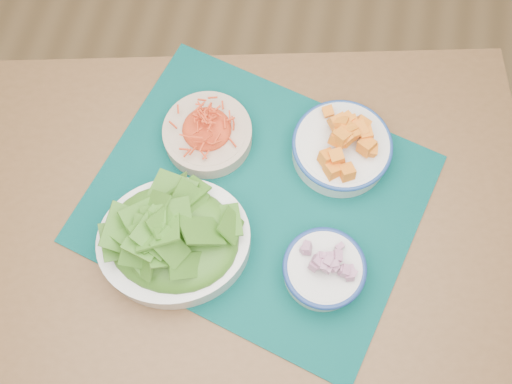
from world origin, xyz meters
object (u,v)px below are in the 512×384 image
squash_bowl (343,144)px  onion_bowl (324,269)px  table (242,240)px  placemat (256,198)px  lettuce_bowl (173,238)px  carrot_bowl (207,132)px

squash_bowl → onion_bowl: (0.00, -0.24, -0.01)m
table → onion_bowl: 0.23m
placemat → onion_bowl: 0.19m
lettuce_bowl → onion_bowl: 0.27m
squash_bowl → placemat: bearing=-139.4°
placemat → lettuce_bowl: (-0.12, -0.12, 0.06)m
carrot_bowl → placemat: bearing=-41.4°
placemat → onion_bowl: (0.15, -0.12, 0.04)m
table → onion_bowl: size_ratio=7.86×
squash_bowl → carrot_bowl: bearing=-175.8°
carrot_bowl → squash_bowl: size_ratio=0.93×
carrot_bowl → onion_bowl: 0.34m
table → lettuce_bowl: lettuce_bowl is taller
squash_bowl → onion_bowl: bearing=-89.1°
table → lettuce_bowl: size_ratio=3.79×
squash_bowl → onion_bowl: size_ratio=1.47×
carrot_bowl → onion_bowl: size_ratio=1.36×
table → squash_bowl: size_ratio=5.36×
squash_bowl → lettuce_bowl: size_ratio=0.71×
placemat → onion_bowl: onion_bowl is taller
squash_bowl → lettuce_bowl: 0.36m
carrot_bowl → onion_bowl: (0.26, -0.22, 0.00)m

